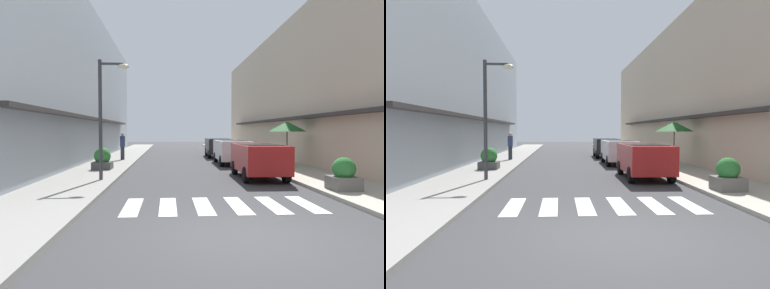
% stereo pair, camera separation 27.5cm
% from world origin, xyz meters
% --- Properties ---
extents(ground_plane, '(84.44, 84.44, 0.00)m').
position_xyz_m(ground_plane, '(0.00, 15.35, 0.00)').
color(ground_plane, '#38383A').
extents(sidewalk_left, '(2.84, 53.73, 0.12)m').
position_xyz_m(sidewalk_left, '(-4.92, 15.35, 0.06)').
color(sidewalk_left, gray).
rests_on(sidewalk_left, ground_plane).
extents(sidewalk_right, '(2.84, 53.73, 0.12)m').
position_xyz_m(sidewalk_right, '(4.92, 15.35, 0.06)').
color(sidewalk_right, '#ADA899').
rests_on(sidewalk_right, ground_plane).
extents(building_row_left, '(5.50, 36.54, 10.22)m').
position_xyz_m(building_row_left, '(-8.83, 16.27, 5.11)').
color(building_row_left, '#939EA8').
rests_on(building_row_left, ground_plane).
extents(building_row_right, '(5.50, 36.54, 9.27)m').
position_xyz_m(building_row_right, '(8.83, 16.27, 4.63)').
color(building_row_right, '#C6B299').
rests_on(building_row_right, ground_plane).
extents(crosswalk, '(5.20, 2.20, 0.01)m').
position_xyz_m(crosswalk, '(-0.00, 2.71, 0.01)').
color(crosswalk, silver).
rests_on(crosswalk, ground_plane).
extents(parked_car_near, '(1.90, 4.06, 1.47)m').
position_xyz_m(parked_car_near, '(2.45, 7.86, 0.92)').
color(parked_car_near, maroon).
rests_on(parked_car_near, ground_plane).
extents(parked_car_mid, '(1.88, 4.28, 1.47)m').
position_xyz_m(parked_car_mid, '(2.45, 14.02, 0.92)').
color(parked_car_mid, silver).
rests_on(parked_car_mid, ground_plane).
extents(parked_car_far, '(1.94, 4.26, 1.47)m').
position_xyz_m(parked_car_far, '(2.45, 19.57, 0.92)').
color(parked_car_far, black).
rests_on(parked_car_far, ground_plane).
extents(street_lamp, '(1.19, 0.28, 4.68)m').
position_xyz_m(street_lamp, '(-3.84, 7.10, 3.03)').
color(street_lamp, '#38383D').
rests_on(street_lamp, sidewalk_left).
extents(cafe_umbrella, '(2.04, 2.04, 2.44)m').
position_xyz_m(cafe_umbrella, '(5.09, 11.73, 2.26)').
color(cafe_umbrella, '#262626').
rests_on(cafe_umbrella, sidewalk_right).
extents(planter_corner, '(0.87, 0.87, 1.06)m').
position_xyz_m(planter_corner, '(4.27, 4.21, 0.60)').
color(planter_corner, slate).
rests_on(planter_corner, sidewalk_right).
extents(planter_midblock, '(0.94, 0.94, 1.08)m').
position_xyz_m(planter_midblock, '(-4.71, 10.81, 0.61)').
color(planter_midblock, '#4C4C4C').
rests_on(planter_midblock, sidewalk_left).
extents(pedestrian_walking_near, '(0.34, 0.34, 1.83)m').
position_xyz_m(pedestrian_walking_near, '(-4.47, 16.43, 1.09)').
color(pedestrian_walking_near, '#282B33').
rests_on(pedestrian_walking_near, sidewalk_left).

